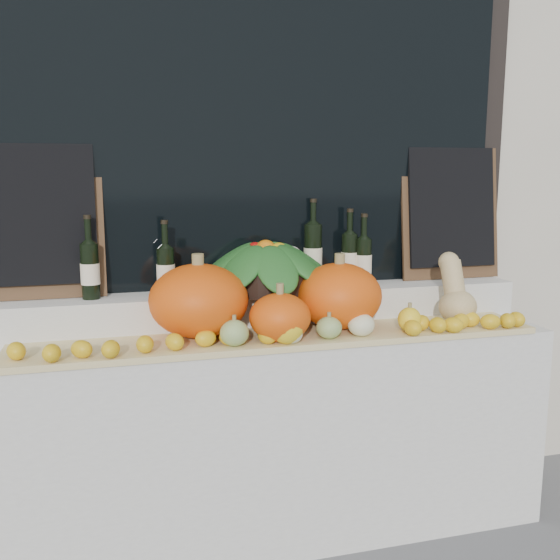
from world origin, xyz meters
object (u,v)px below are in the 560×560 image
object	(u,v)px
pumpkin_left	(199,300)
butternut_squash	(455,295)
produce_bowl	(266,266)
pumpkin_right	(339,296)
wine_bottle_tall	(313,254)

from	to	relation	value
pumpkin_left	butternut_squash	xyz separation A→B (m)	(1.10, -0.05, -0.02)
produce_bowl	pumpkin_right	bearing A→B (deg)	-38.47
butternut_squash	wine_bottle_tall	world-z (taller)	wine_bottle_tall
pumpkin_left	pumpkin_right	distance (m)	0.58
pumpkin_left	produce_bowl	bearing A→B (deg)	30.50
pumpkin_left	produce_bowl	distance (m)	0.38
wine_bottle_tall	pumpkin_right	bearing A→B (deg)	-85.14
butternut_squash	wine_bottle_tall	xyz separation A→B (m)	(-0.54, 0.31, 0.16)
butternut_squash	pumpkin_left	bearing A→B (deg)	177.27
pumpkin_right	produce_bowl	size ratio (longest dim) A/B	0.54
pumpkin_left	produce_bowl	size ratio (longest dim) A/B	0.60
pumpkin_left	pumpkin_right	size ratio (longest dim) A/B	1.11
butternut_squash	produce_bowl	bearing A→B (deg)	162.95
produce_bowl	wine_bottle_tall	xyz separation A→B (m)	(0.24, 0.07, 0.03)
pumpkin_left	pumpkin_right	bearing A→B (deg)	-1.94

